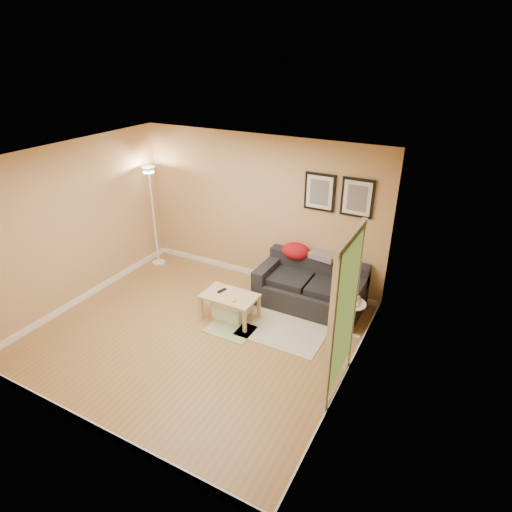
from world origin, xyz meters
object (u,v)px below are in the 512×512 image
(storage_bin, at_px, (231,309))
(floor_lamp, at_px, (154,220))
(book_stack, at_px, (353,300))
(side_table, at_px, (351,319))
(sofa, at_px, (310,285))
(coffee_table, at_px, (230,307))

(storage_bin, relative_size, floor_lamp, 0.26)
(storage_bin, xyz_separation_m, floor_lamp, (-2.22, 0.93, 0.76))
(storage_bin, height_order, floor_lamp, floor_lamp)
(book_stack, bearing_deg, floor_lamp, 156.03)
(storage_bin, bearing_deg, floor_lamp, 157.21)
(side_table, bearing_deg, sofa, 150.23)
(side_table, height_order, floor_lamp, floor_lamp)
(coffee_table, height_order, storage_bin, coffee_table)
(book_stack, bearing_deg, sofa, 133.46)
(coffee_table, bearing_deg, sofa, 65.36)
(storage_bin, relative_size, book_stack, 2.15)
(sofa, relative_size, side_table, 3.05)
(sofa, height_order, floor_lamp, floor_lamp)
(storage_bin, bearing_deg, sofa, 43.84)
(sofa, bearing_deg, coffee_table, -135.24)
(book_stack, bearing_deg, side_table, -61.36)
(sofa, relative_size, coffee_table, 2.02)
(sofa, relative_size, book_stack, 7.22)
(coffee_table, xyz_separation_m, storage_bin, (-0.01, 0.02, -0.05))
(coffee_table, distance_m, floor_lamp, 2.53)
(storage_bin, xyz_separation_m, side_table, (1.80, 0.44, 0.12))
(storage_bin, xyz_separation_m, book_stack, (1.78, 0.45, 0.44))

